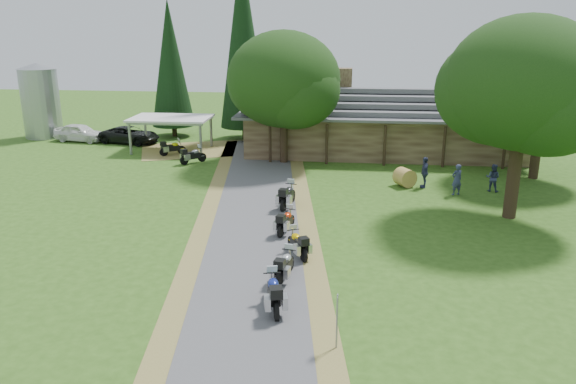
# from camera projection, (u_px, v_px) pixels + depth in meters

# --- Properties ---
(ground) EXTENTS (120.00, 120.00, 0.00)m
(ground) POSITION_uv_depth(u_px,v_px,m) (248.00, 286.00, 21.21)
(ground) COLOR #2F5417
(ground) RESTS_ON ground
(driveway) EXTENTS (51.95, 51.95, 0.00)m
(driveway) POSITION_uv_depth(u_px,v_px,m) (254.00, 246.00, 25.07)
(driveway) COLOR #4F4F51
(driveway) RESTS_ON ground
(lodge) EXTENTS (21.40, 9.40, 4.90)m
(lodge) POSITION_uv_depth(u_px,v_px,m) (382.00, 120.00, 42.66)
(lodge) COLOR #4F3A28
(lodge) RESTS_ON ground
(silo) EXTENTS (3.11, 3.11, 6.31)m
(silo) POSITION_uv_depth(u_px,v_px,m) (41.00, 101.00, 47.85)
(silo) COLOR gray
(silo) RESTS_ON ground
(carport) EXTENTS (6.06, 4.09, 2.60)m
(carport) POSITION_uv_depth(u_px,v_px,m) (172.00, 134.00, 43.33)
(carport) COLOR white
(carport) RESTS_ON ground
(car_white_sedan) EXTENTS (3.18, 5.86, 1.85)m
(car_white_sedan) POSITION_uv_depth(u_px,v_px,m) (80.00, 130.00, 46.76)
(car_white_sedan) COLOR silver
(car_white_sedan) RESTS_ON ground
(car_dark_suv) EXTENTS (3.35, 5.71, 2.05)m
(car_dark_suv) POSITION_uv_depth(u_px,v_px,m) (129.00, 131.00, 46.02)
(car_dark_suv) COLOR black
(car_dark_suv) RESTS_ON ground
(motorcycle_row_a) EXTENTS (1.11, 2.08, 1.36)m
(motorcycle_row_a) POSITION_uv_depth(u_px,v_px,m) (274.00, 291.00, 19.36)
(motorcycle_row_a) COLOR navy
(motorcycle_row_a) RESTS_ON ground
(motorcycle_row_b) EXTENTS (0.89, 1.87, 1.23)m
(motorcycle_row_b) POSITION_uv_depth(u_px,v_px,m) (285.00, 264.00, 21.68)
(motorcycle_row_b) COLOR #A0A3A7
(motorcycle_row_b) RESTS_ON ground
(motorcycle_row_c) EXTENTS (1.33, 1.85, 1.22)m
(motorcycle_row_c) POSITION_uv_depth(u_px,v_px,m) (297.00, 242.00, 23.84)
(motorcycle_row_c) COLOR #EFBD00
(motorcycle_row_c) RESTS_ON ground
(motorcycle_row_d) EXTENTS (0.99, 1.89, 1.23)m
(motorcycle_row_d) POSITION_uv_depth(u_px,v_px,m) (286.00, 220.00, 26.47)
(motorcycle_row_d) COLOR red
(motorcycle_row_d) RESTS_ON ground
(motorcycle_row_e) EXTENTS (1.03, 2.13, 1.40)m
(motorcycle_row_e) POSITION_uv_depth(u_px,v_px,m) (288.00, 195.00, 30.12)
(motorcycle_row_e) COLOR black
(motorcycle_row_e) RESTS_ON ground
(motorcycle_carport_a) EXTENTS (1.77, 1.56, 1.22)m
(motorcycle_carport_a) POSITION_uv_depth(u_px,v_px,m) (173.00, 147.00, 41.98)
(motorcycle_carport_a) COLOR #D3D50E
(motorcycle_carport_a) RESTS_ON ground
(motorcycle_carport_b) EXTENTS (1.70, 1.74, 1.25)m
(motorcycle_carport_b) POSITION_uv_depth(u_px,v_px,m) (193.00, 155.00, 39.53)
(motorcycle_carport_b) COLOR gray
(motorcycle_carport_b) RESTS_ON ground
(person_a) EXTENTS (0.74, 0.66, 2.14)m
(person_a) POSITION_uv_depth(u_px,v_px,m) (457.00, 177.00, 32.14)
(person_a) COLOR navy
(person_a) RESTS_ON ground
(person_b) EXTENTS (0.66, 0.58, 1.93)m
(person_b) POSITION_uv_depth(u_px,v_px,m) (493.00, 175.00, 32.85)
(person_b) COLOR navy
(person_b) RESTS_ON ground
(person_c) EXTENTS (0.53, 0.68, 2.21)m
(person_c) POSITION_uv_depth(u_px,v_px,m) (425.00, 170.00, 33.58)
(person_c) COLOR navy
(person_c) RESTS_ON ground
(hay_bale) EXTENTS (1.46, 1.43, 1.11)m
(hay_bale) POSITION_uv_depth(u_px,v_px,m) (405.00, 177.00, 34.00)
(hay_bale) COLOR #A6833D
(hay_bale) RESTS_ON ground
(sign_post) EXTENTS (0.33, 0.05, 1.81)m
(sign_post) POSITION_uv_depth(u_px,v_px,m) (337.00, 322.00, 16.92)
(sign_post) COLOR gray
(sign_post) RESTS_ON ground
(oak_lodge_left) EXTENTS (7.74, 7.74, 9.42)m
(oak_lodge_left) POSITION_uv_depth(u_px,v_px,m) (284.00, 96.00, 38.58)
(oak_lodge_left) COLOR #18350F
(oak_lodge_left) RESTS_ON ground
(oak_lodge_right) EXTENTS (6.94, 6.94, 9.79)m
(oak_lodge_right) POSITION_uv_depth(u_px,v_px,m) (543.00, 101.00, 34.52)
(oak_lodge_right) COLOR #18350F
(oak_lodge_right) RESTS_ON ground
(oak_driveway) EXTENTS (7.62, 7.62, 10.93)m
(oak_driveway) POSITION_uv_depth(u_px,v_px,m) (522.00, 111.00, 27.16)
(oak_driveway) COLOR #18350F
(oak_driveway) RESTS_ON ground
(cedar_near) EXTENTS (4.05, 4.05, 15.45)m
(cedar_near) POSITION_uv_depth(u_px,v_px,m) (243.00, 46.00, 45.85)
(cedar_near) COLOR black
(cedar_near) RESTS_ON ground
(cedar_far) EXTENTS (3.65, 3.65, 11.50)m
(cedar_far) POSITION_uv_depth(u_px,v_px,m) (171.00, 69.00, 47.51)
(cedar_far) COLOR black
(cedar_far) RESTS_ON ground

